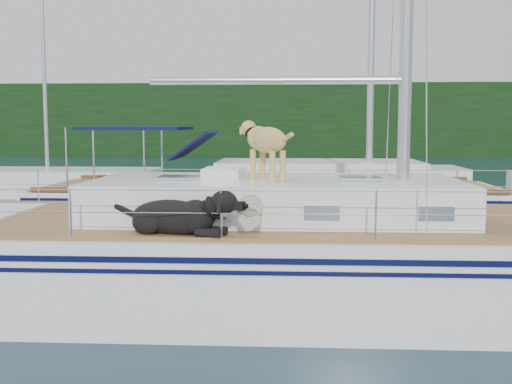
{
  "coord_description": "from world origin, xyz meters",
  "views": [
    {
      "loc": [
        1.03,
        -9.16,
        2.59
      ],
      "look_at": [
        0.5,
        0.2,
        1.6
      ],
      "focal_mm": 45.0,
      "sensor_mm": 36.0,
      "label": 1
    }
  ],
  "objects": [
    {
      "name": "tree_line",
      "position": [
        0.0,
        45.0,
        3.0
      ],
      "size": [
        90.0,
        3.0,
        6.0
      ],
      "primitive_type": "cube",
      "color": "black",
      "rests_on": "ground"
    },
    {
      "name": "neighbor_sailboat",
      "position": [
        0.58,
        6.24,
        0.63
      ],
      "size": [
        11.0,
        3.5,
        13.3
      ],
      "color": "white",
      "rests_on": "ground"
    },
    {
      "name": "main_sailboat",
      "position": [
        0.09,
        -0.01,
        0.68
      ],
      "size": [
        12.0,
        3.81,
        14.01
      ],
      "color": "white",
      "rests_on": "ground"
    },
    {
      "name": "shore_bank",
      "position": [
        0.0,
        46.2,
        0.6
      ],
      "size": [
        92.0,
        1.0,
        1.2
      ],
      "primitive_type": "cube",
      "color": "#595147",
      "rests_on": "ground"
    },
    {
      "name": "ground",
      "position": [
        0.0,
        0.0,
        0.0
      ],
      "size": [
        120.0,
        120.0,
        0.0
      ],
      "primitive_type": "plane",
      "color": "black",
      "rests_on": "ground"
    },
    {
      "name": "bg_boat_center",
      "position": [
        4.0,
        16.0,
        0.45
      ],
      "size": [
        7.2,
        3.0,
        11.65
      ],
      "color": "white",
      "rests_on": "ground"
    },
    {
      "name": "bg_boat_west",
      "position": [
        -8.0,
        14.0,
        0.45
      ],
      "size": [
        8.0,
        3.0,
        11.65
      ],
      "color": "white",
      "rests_on": "ground"
    }
  ]
}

